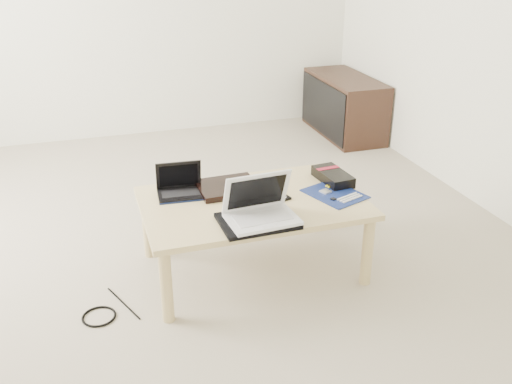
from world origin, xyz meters
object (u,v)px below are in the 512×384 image
object	(u,v)px
media_cabinet	(343,106)
netbook	(180,188)
coffee_table	(253,209)
white_laptop	(260,210)
gpu_box	(333,177)

from	to	relation	value
media_cabinet	netbook	size ratio (longest dim) A/B	3.72
coffee_table	netbook	world-z (taller)	netbook
netbook	white_laptop	world-z (taller)	white_laptop
netbook	gpu_box	xyz separation A→B (m)	(0.81, -0.09, -0.01)
media_cabinet	netbook	world-z (taller)	netbook
media_cabinet	white_laptop	distance (m)	2.55
gpu_box	media_cabinet	bearing A→B (deg)	62.38
white_laptop	coffee_table	bearing A→B (deg)	81.06
coffee_table	media_cabinet	world-z (taller)	media_cabinet
media_cabinet	gpu_box	size ratio (longest dim) A/B	3.37
coffee_table	media_cabinet	bearing A→B (deg)	52.97
coffee_table	gpu_box	distance (m)	0.50
netbook	gpu_box	bearing A→B (deg)	-6.01
netbook	media_cabinet	bearing A→B (deg)	44.08
coffee_table	media_cabinet	distance (m)	2.33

